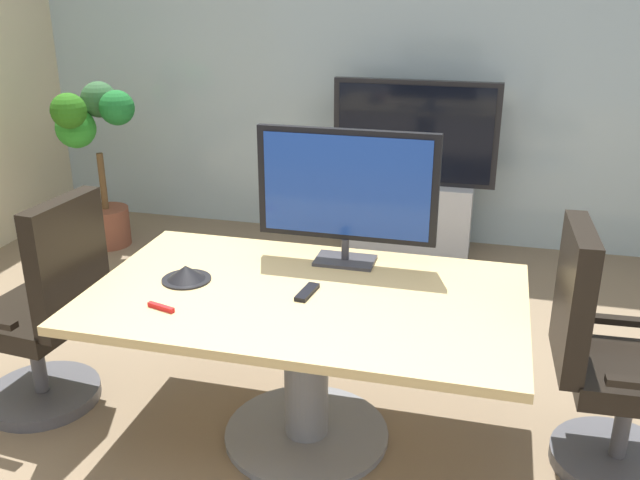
# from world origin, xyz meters

# --- Properties ---
(ground_plane) EXTENTS (7.11, 7.11, 0.00)m
(ground_plane) POSITION_xyz_m (0.00, 0.00, 0.00)
(ground_plane) COLOR #7A664C
(wall_back_glass_partition) EXTENTS (5.76, 0.10, 2.66)m
(wall_back_glass_partition) POSITION_xyz_m (0.00, 3.06, 1.33)
(wall_back_glass_partition) COLOR #9EB2B7
(wall_back_glass_partition) RESTS_ON ground
(conference_table) EXTENTS (1.86, 1.11, 0.74)m
(conference_table) POSITION_xyz_m (0.13, 0.28, 0.54)
(conference_table) COLOR tan
(conference_table) RESTS_ON ground
(office_chair_left) EXTENTS (0.61, 0.59, 1.09)m
(office_chair_left) POSITION_xyz_m (-1.14, 0.22, 0.46)
(office_chair_left) COLOR #4C4C51
(office_chair_left) RESTS_ON ground
(office_chair_right) EXTENTS (0.60, 0.58, 1.09)m
(office_chair_right) POSITION_xyz_m (1.40, 0.40, 0.46)
(office_chair_right) COLOR #4C4C51
(office_chair_right) RESTS_ON ground
(tv_monitor) EXTENTS (0.84, 0.18, 0.64)m
(tv_monitor) POSITION_xyz_m (0.22, 0.66, 1.10)
(tv_monitor) COLOR #333338
(tv_monitor) RESTS_ON conference_table
(wall_display_unit) EXTENTS (1.20, 0.36, 1.31)m
(wall_display_unit) POSITION_xyz_m (0.29, 2.70, 0.44)
(wall_display_unit) COLOR #B7BABC
(wall_display_unit) RESTS_ON ground
(potted_plant) EXTENTS (0.63, 0.62, 1.26)m
(potted_plant) POSITION_xyz_m (-2.07, 2.23, 0.77)
(potted_plant) COLOR brown
(potted_plant) RESTS_ON ground
(conference_phone) EXTENTS (0.22, 0.22, 0.07)m
(conference_phone) POSITION_xyz_m (-0.42, 0.27, 0.77)
(conference_phone) COLOR black
(conference_phone) RESTS_ON conference_table
(remote_control) EXTENTS (0.07, 0.17, 0.02)m
(remote_control) POSITION_xyz_m (0.14, 0.27, 0.75)
(remote_control) COLOR black
(remote_control) RESTS_ON conference_table
(whiteboard_marker) EXTENTS (0.13, 0.05, 0.02)m
(whiteboard_marker) POSITION_xyz_m (-0.40, -0.02, 0.75)
(whiteboard_marker) COLOR red
(whiteboard_marker) RESTS_ON conference_table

